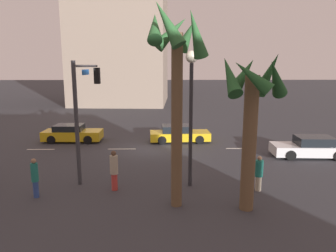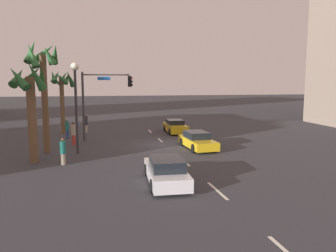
{
  "view_description": "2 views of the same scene",
  "coord_description": "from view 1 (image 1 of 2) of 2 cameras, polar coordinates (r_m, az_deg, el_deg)",
  "views": [
    {
      "loc": [
        -0.78,
        21.31,
        5.78
      ],
      "look_at": [
        -1.17,
        0.76,
        1.8
      ],
      "focal_mm": 33.26,
      "sensor_mm": 36.0,
      "label": 1
    },
    {
      "loc": [
        -26.02,
        5.45,
        5.01
      ],
      "look_at": [
        -1.6,
        0.09,
        1.75
      ],
      "focal_mm": 34.89,
      "sensor_mm": 36.0,
      "label": 2
    }
  ],
  "objects": [
    {
      "name": "ground_plane",
      "position": [
        22.09,
        -3.08,
        -4.22
      ],
      "size": [
        220.0,
        220.0,
        0.0
      ],
      "primitive_type": "plane",
      "color": "#333338"
    },
    {
      "name": "lane_stripe_1",
      "position": [
        24.78,
        26.02,
        -3.64
      ],
      "size": [
        2.54,
        0.14,
        0.01
      ],
      "primitive_type": "cube",
      "color": "silver",
      "rests_on": "ground_plane"
    },
    {
      "name": "lane_stripe_2",
      "position": [
        22.76,
        13.13,
        -4.02
      ],
      "size": [
        2.04,
        0.14,
        0.01
      ],
      "primitive_type": "cube",
      "color": "silver",
      "rests_on": "ground_plane"
    },
    {
      "name": "lane_stripe_3",
      "position": [
        22.26,
        -8.45,
        -4.19
      ],
      "size": [
        1.95,
        0.14,
        0.01
      ],
      "primitive_type": "cube",
      "color": "silver",
      "rests_on": "ground_plane"
    },
    {
      "name": "lane_stripe_4",
      "position": [
        23.67,
        -22.28,
        -3.99
      ],
      "size": [
        1.92,
        0.14,
        0.01
      ],
      "primitive_type": "cube",
      "color": "silver",
      "rests_on": "ground_plane"
    },
    {
      "name": "car_0",
      "position": [
        25.24,
        -17.17,
        -1.32
      ],
      "size": [
        4.45,
        1.95,
        1.32
      ],
      "color": "gold",
      "rests_on": "ground_plane"
    },
    {
      "name": "car_1",
      "position": [
        22.05,
        24.64,
        -3.59
      ],
      "size": [
        4.77,
        2.1,
        1.33
      ],
      "color": "silver",
      "rests_on": "ground_plane"
    },
    {
      "name": "car_2",
      "position": [
        24.05,
        2.02,
        -1.47
      ],
      "size": [
        4.64,
        2.03,
        1.29
      ],
      "color": "gold",
      "rests_on": "ground_plane"
    },
    {
      "name": "traffic_signal",
      "position": [
        16.77,
        -14.99,
        4.73
      ],
      "size": [
        0.51,
        4.43,
        6.02
      ],
      "color": "#38383D",
      "rests_on": "ground_plane"
    },
    {
      "name": "streetlamp",
      "position": [
        14.56,
        4.27,
        5.9
      ],
      "size": [
        0.56,
        0.56,
        6.47
      ],
      "color": "#2D2D33",
      "rests_on": "ground_plane"
    },
    {
      "name": "pedestrian_0",
      "position": [
        15.26,
        16.31,
        -8.21
      ],
      "size": [
        0.4,
        0.4,
        1.69
      ],
      "color": "#B2A58C",
      "rests_on": "ground_plane"
    },
    {
      "name": "pedestrian_1",
      "position": [
        14.91,
        -9.85,
        -7.84
      ],
      "size": [
        0.51,
        0.51,
        1.92
      ],
      "color": "#BF3833",
      "rests_on": "ground_plane"
    },
    {
      "name": "pedestrian_3",
      "position": [
        15.11,
        -23.21,
        -8.54
      ],
      "size": [
        0.42,
        0.42,
        1.8
      ],
      "color": "#2D478C",
      "rests_on": "ground_plane"
    },
    {
      "name": "palm_tree_1",
      "position": [
        12.21,
        1.39,
        11.14
      ],
      "size": [
        2.42,
        2.63,
        8.18
      ],
      "color": "brown",
      "rests_on": "ground_plane"
    },
    {
      "name": "palm_tree_2",
      "position": [
        12.39,
        15.18,
        4.0
      ],
      "size": [
        2.74,
        2.55,
        6.37
      ],
      "color": "brown",
      "rests_on": "ground_plane"
    },
    {
      "name": "building_3",
      "position": [
        51.57,
        -8.6,
        21.93
      ],
      "size": [
        14.4,
        16.13,
        31.37
      ],
      "primitive_type": "cube",
      "rotation": [
        0.0,
        0.0,
        -0.06
      ],
      "color": "gray",
      "rests_on": "ground_plane"
    }
  ]
}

